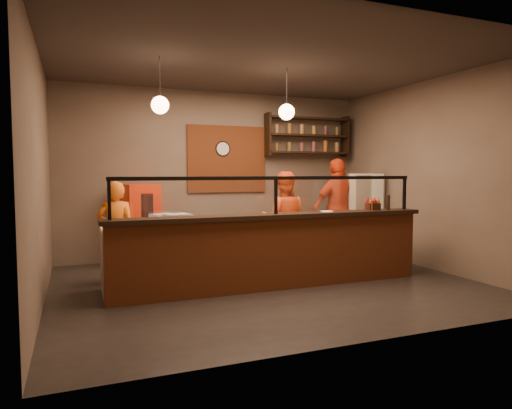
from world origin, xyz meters
name	(u,v)px	position (x,y,z in m)	size (l,w,h in m)	color
floor	(267,284)	(0.00, 0.00, 0.00)	(6.00, 6.00, 0.00)	black
ceiling	(268,63)	(0.00, 0.00, 3.20)	(6.00, 6.00, 0.00)	#37302B
wall_back	(217,174)	(0.00, 2.50, 1.60)	(6.00, 6.00, 0.00)	#6A5A4E
wall_left	(39,176)	(-3.00, 0.00, 1.60)	(5.00, 5.00, 0.00)	#6A5A4E
wall_right	(430,175)	(3.00, 0.00, 1.60)	(5.00, 5.00, 0.00)	#6A5A4E
wall_front	(372,176)	(0.00, -2.50, 1.60)	(6.00, 6.00, 0.00)	#6A5A4E
brick_patch	(227,159)	(0.20, 2.47, 1.90)	(1.60, 0.04, 1.30)	#974821
service_counter	(276,253)	(0.00, -0.30, 0.50)	(4.60, 0.25, 1.00)	#974821
counter_ledge	(276,216)	(0.00, -0.30, 1.03)	(4.70, 0.37, 0.06)	black
worktop_cabinet	(262,253)	(0.00, 0.20, 0.42)	(4.60, 0.75, 0.85)	gray
worktop	(262,223)	(0.00, 0.20, 0.88)	(4.60, 0.75, 0.05)	silver
sneeze_guard	(276,192)	(0.00, -0.30, 1.37)	(4.50, 0.05, 0.52)	white
wall_shelving	(308,136)	(1.90, 2.32, 2.40)	(1.84, 0.28, 0.85)	black
wall_clock	(223,149)	(0.10, 2.46, 2.10)	(0.30, 0.30, 0.04)	black
pendant_left	(160,105)	(-1.50, 0.20, 2.55)	(0.24, 0.24, 0.77)	black
pendant_right	(287,112)	(0.40, 0.20, 2.55)	(0.24, 0.24, 0.77)	black
cook_left	(116,232)	(-2.05, 0.91, 0.76)	(0.55, 0.36, 1.51)	orange
cook_mid	(284,220)	(0.74, 1.00, 0.83)	(0.80, 0.63, 1.65)	#E74A15
cook_right	(338,209)	(2.05, 1.35, 0.95)	(1.12, 0.46, 1.90)	red
fridge	(360,215)	(2.60, 1.43, 0.81)	(0.67, 0.63, 1.62)	beige
red_cooler	(139,224)	(-1.57, 2.15, 0.72)	(0.61, 0.56, 1.43)	red
pizza_dough	(326,219)	(1.09, 0.18, 0.91)	(0.48, 0.48, 0.01)	beige
prep_tub_a	(182,220)	(-1.21, 0.24, 0.97)	(0.28, 0.23, 0.14)	silver
prep_tub_b	(164,220)	(-1.46, 0.25, 0.98)	(0.32, 0.26, 0.16)	silver
prep_tub_c	(177,220)	(-1.32, 0.08, 0.99)	(0.34, 0.27, 0.17)	silver
rolling_pin	(214,220)	(-0.70, 0.38, 0.93)	(0.05, 0.05, 0.31)	yellow
condiment_caddy	(373,206)	(1.66, -0.25, 1.11)	(0.19, 0.15, 0.11)	black
pepper_mill	(388,202)	(1.89, -0.33, 1.17)	(0.05, 0.05, 0.23)	black
small_plate	(327,211)	(0.83, -0.29, 1.07)	(0.19, 0.19, 0.01)	white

